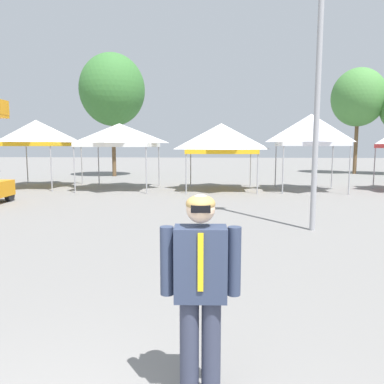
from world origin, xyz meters
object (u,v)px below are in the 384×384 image
canopy_tent_left_of_center (311,130)px  tree_behind_tents_center (112,90)px  canopy_tent_center (119,135)px  tree_behind_tents_right (358,98)px  canopy_tent_behind_left (36,133)px  person_foreground (200,286)px  light_pole_opposite_side (320,40)px  canopy_tent_far_right (221,138)px

canopy_tent_left_of_center → tree_behind_tents_center: (-11.99, 7.84, 3.18)m
canopy_tent_center → tree_behind_tents_right: bearing=36.8°
canopy_tent_behind_left → person_foreground: canopy_tent_behind_left is taller
light_pole_opposite_side → tree_behind_tents_right: (8.24, 20.43, 1.17)m
canopy_tent_center → light_pole_opposite_side: 11.62m
canopy_tent_behind_left → light_pole_opposite_side: bearing=-37.8°
canopy_tent_behind_left → canopy_tent_left_of_center: bearing=-2.1°
person_foreground → canopy_tent_left_of_center: bearing=73.7°
canopy_tent_far_right → canopy_tent_left_of_center: (4.31, -0.08, 0.39)m
canopy_tent_center → canopy_tent_far_right: (5.08, 0.18, -0.16)m
person_foreground → light_pole_opposite_side: size_ratio=0.21×
canopy_tent_far_right → canopy_tent_left_of_center: bearing=-1.1°
person_foreground → tree_behind_tents_center: 25.03m
person_foreground → tree_behind_tents_center: size_ratio=0.21×
canopy_tent_left_of_center → canopy_tent_behind_left: bearing=177.9°
canopy_tent_behind_left → light_pole_opposite_side: 15.33m
person_foreground → canopy_tent_behind_left: bearing=120.6°
person_foreground → tree_behind_tents_center: bearing=107.7°
canopy_tent_left_of_center → tree_behind_tents_center: size_ratio=0.43×
light_pole_opposite_side → tree_behind_tents_center: bearing=121.0°
canopy_tent_center → tree_behind_tents_right: tree_behind_tents_right is taller
canopy_tent_left_of_center → light_pole_opposite_side: 9.22m
person_foreground → light_pole_opposite_side: (2.55, 6.69, 3.70)m
canopy_tent_behind_left → person_foreground: bearing=-59.4°
canopy_tent_behind_left → tree_behind_tents_center: 8.27m
light_pole_opposite_side → person_foreground: bearing=-110.9°
canopy_tent_left_of_center → canopy_tent_center: bearing=-179.4°
canopy_tent_behind_left → canopy_tent_far_right: bearing=-2.5°
canopy_tent_behind_left → light_pole_opposite_side: light_pole_opposite_side is taller
canopy_tent_behind_left → canopy_tent_left_of_center: 14.00m
canopy_tent_left_of_center → light_pole_opposite_side: (-1.97, -8.82, 1.80)m
person_foreground → tree_behind_tents_center: tree_behind_tents_center is taller
canopy_tent_far_right → canopy_tent_center: bearing=-177.9°
canopy_tent_left_of_center → person_foreground: (-4.52, -15.51, -1.90)m
canopy_tent_far_right → person_foreground: 15.67m
canopy_tent_behind_left → canopy_tent_left_of_center: size_ratio=1.01×
canopy_tent_center → tree_behind_tents_center: size_ratio=0.41×
canopy_tent_center → tree_behind_tents_center: 9.02m
canopy_tent_far_right → canopy_tent_behind_left: bearing=177.5°
person_foreground → canopy_tent_far_right: bearing=89.2°
canopy_tent_center → tree_behind_tents_right: size_ratio=0.44×
canopy_tent_behind_left → person_foreground: size_ratio=2.11×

